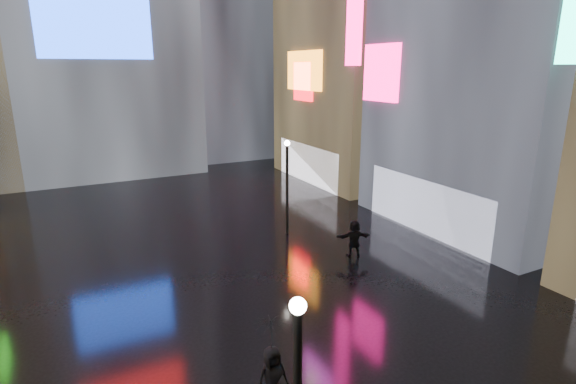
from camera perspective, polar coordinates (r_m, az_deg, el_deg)
ground at (r=23.17m, az=-9.20°, el=-7.23°), size 140.00×140.00×0.00m
lamp_far at (r=24.15m, az=-0.12°, el=1.29°), size 0.30×0.30×5.20m
pedestrian_4 at (r=12.94m, az=-2.00°, el=-22.52°), size 0.90×0.60×1.82m
pedestrian_5 at (r=22.03m, az=8.40°, el=-5.87°), size 1.78×1.02×1.82m
umbrella_2 at (r=12.16m, az=-2.07°, el=-17.55°), size 1.09×1.08×0.85m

